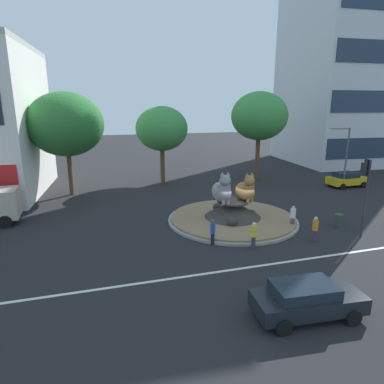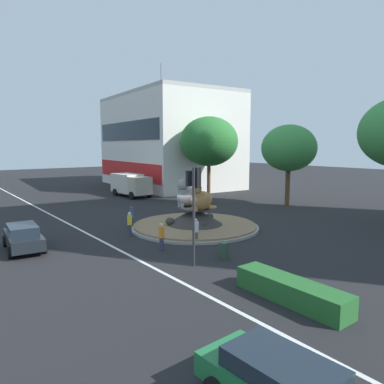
% 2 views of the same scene
% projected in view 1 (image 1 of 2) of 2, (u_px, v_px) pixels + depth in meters
% --- Properties ---
extents(ground_plane, '(160.00, 160.00, 0.00)m').
position_uv_depth(ground_plane, '(232.00, 221.00, 24.84)').
color(ground_plane, black).
extents(lane_centreline, '(112.00, 0.20, 0.01)m').
position_uv_depth(lane_centreline, '(284.00, 262.00, 18.22)').
color(lane_centreline, silver).
rests_on(lane_centreline, ground).
extents(roundabout_island, '(9.59, 9.59, 1.54)m').
position_uv_depth(roundabout_island, '(232.00, 214.00, 24.71)').
color(roundabout_island, gray).
rests_on(roundabout_island, ground).
extents(cat_statue_grey, '(1.49, 2.39, 2.33)m').
position_uv_depth(cat_statue_grey, '(222.00, 191.00, 23.94)').
color(cat_statue_grey, gray).
rests_on(cat_statue_grey, roundabout_island).
extents(cat_statue_tabby, '(1.44, 2.33, 2.18)m').
position_uv_depth(cat_statue_tabby, '(246.00, 190.00, 24.33)').
color(cat_statue_tabby, '#9E703D').
rests_on(cat_statue_tabby, roundabout_island).
extents(traffic_light_mast, '(0.74, 0.51, 5.10)m').
position_uv_depth(traffic_light_mast, '(366.00, 181.00, 20.89)').
color(traffic_light_mast, '#2D2D33').
rests_on(traffic_light_mast, ground).
extents(office_tower, '(15.50, 16.48, 35.35)m').
position_uv_depth(office_tower, '(347.00, 38.00, 47.25)').
color(office_tower, silver).
rests_on(office_tower, ground).
extents(broadleaf_tree_behind_island, '(6.86, 6.86, 9.59)m').
position_uv_depth(broadleaf_tree_behind_island, '(66.00, 125.00, 30.40)').
color(broadleaf_tree_behind_island, brown).
rests_on(broadleaf_tree_behind_island, ground).
extents(second_tree_near_tower, '(5.59, 5.59, 8.32)m').
position_uv_depth(second_tree_near_tower, '(162.00, 129.00, 35.72)').
color(second_tree_near_tower, brown).
rests_on(second_tree_near_tower, ground).
extents(third_tree_left, '(6.40, 6.40, 9.92)m').
position_uv_depth(third_tree_left, '(259.00, 116.00, 37.73)').
color(third_tree_left, brown).
rests_on(third_tree_left, ground).
extents(streetlight_arm, '(2.46, 0.60, 6.24)m').
position_uv_depth(streetlight_arm, '(344.00, 153.00, 33.24)').
color(streetlight_arm, '#4C4C51').
rests_on(streetlight_arm, ground).
extents(pedestrian_white_shirt, '(0.37, 0.37, 1.61)m').
position_uv_depth(pedestrian_white_shirt, '(293.00, 216.00, 23.18)').
color(pedestrian_white_shirt, brown).
rests_on(pedestrian_white_shirt, ground).
extents(pedestrian_blue_shirt, '(0.31, 0.31, 1.65)m').
position_uv_depth(pedestrian_blue_shirt, '(213.00, 231.00, 20.32)').
color(pedestrian_blue_shirt, black).
rests_on(pedestrian_blue_shirt, ground).
extents(pedestrian_orange_shirt, '(0.35, 0.35, 1.65)m').
position_uv_depth(pedestrian_orange_shirt, '(315.00, 229.00, 20.79)').
color(pedestrian_orange_shirt, '#33384C').
rests_on(pedestrian_orange_shirt, ground).
extents(pedestrian_yellow_shirt, '(0.33, 0.33, 1.69)m').
position_uv_depth(pedestrian_yellow_shirt, '(254.00, 235.00, 19.72)').
color(pedestrian_yellow_shirt, '#33384C').
rests_on(pedestrian_yellow_shirt, ground).
extents(sedan_on_far_lane, '(4.58, 2.29, 1.47)m').
position_uv_depth(sedan_on_far_lane, '(307.00, 299.00, 13.36)').
color(sedan_on_far_lane, black).
rests_on(sedan_on_far_lane, ground).
extents(parked_car_right, '(4.09, 2.20, 1.53)m').
position_uv_depth(parked_car_right, '(347.00, 179.00, 35.06)').
color(parked_car_right, gold).
rests_on(parked_car_right, ground).
extents(litter_bin, '(0.56, 0.56, 0.90)m').
position_uv_depth(litter_bin, '(338.00, 220.00, 23.60)').
color(litter_bin, '#2D4233').
rests_on(litter_bin, ground).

